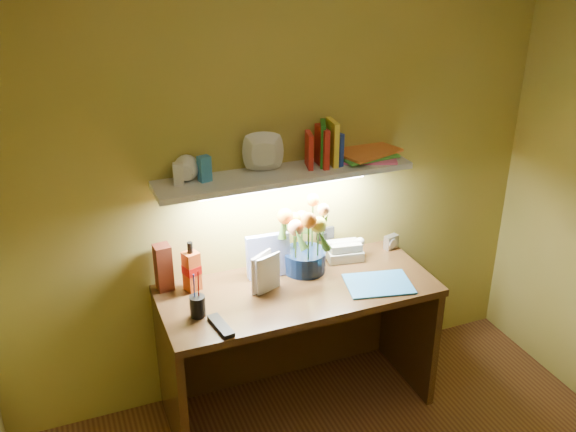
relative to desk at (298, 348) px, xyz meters
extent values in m
cube|color=#361F0E|center=(0.00, 0.00, 0.00)|extent=(1.40, 0.60, 0.75)
cube|color=#B7B6BB|center=(0.65, 0.20, 0.42)|extent=(0.09, 0.06, 0.08)
cube|color=maroon|center=(-0.63, 0.24, 0.50)|extent=(0.09, 0.09, 0.24)
cylinder|color=black|center=(-0.53, -0.06, 0.46)|extent=(0.10, 0.10, 0.18)
cube|color=black|center=(-0.46, -0.19, 0.39)|extent=(0.08, 0.20, 0.02)
cube|color=#3386CB|center=(0.39, -0.13, 0.38)|extent=(0.37, 0.31, 0.01)
imported|color=beige|center=(-0.24, 0.01, 0.48)|extent=(0.14, 0.09, 0.20)
imported|color=silver|center=(-0.22, 0.00, 0.47)|extent=(0.14, 0.06, 0.20)
cube|color=silver|center=(0.00, 0.18, 0.93)|extent=(1.30, 0.25, 0.03)
imported|color=silver|center=(-0.49, 0.19, 0.99)|extent=(0.15, 0.15, 0.10)
imported|color=silver|center=(-0.49, 0.19, 0.98)|extent=(0.10, 0.10, 0.08)
imported|color=silver|center=(-0.11, 0.18, 0.96)|extent=(0.25, 0.25, 0.05)
cube|color=silver|center=(-0.52, 0.20, 0.99)|extent=(0.06, 0.05, 0.11)
cube|color=#3386CB|center=(-0.40, 0.20, 1.00)|extent=(0.07, 0.06, 0.12)
cube|color=red|center=(0.13, 0.20, 1.03)|extent=(0.05, 0.12, 0.18)
cube|color=yellow|center=(0.26, 0.19, 1.05)|extent=(0.04, 0.14, 0.23)
cube|color=#1B36B6|center=(0.26, 0.19, 1.02)|extent=(0.07, 0.12, 0.17)
cube|color=#1D711E|center=(0.21, 0.20, 1.05)|extent=(0.08, 0.14, 0.22)
cube|color=red|center=(0.20, 0.19, 1.04)|extent=(0.04, 0.14, 0.20)
cube|color=pink|center=(0.46, 0.22, 0.95)|extent=(0.38, 0.33, 0.01)
cube|color=#4CC247|center=(0.46, 0.21, 0.96)|extent=(0.31, 0.24, 0.01)
cube|color=orange|center=(0.47, 0.22, 0.97)|extent=(0.37, 0.32, 0.01)
camera|label=1|loc=(-1.08, -2.57, 2.07)|focal=40.00mm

